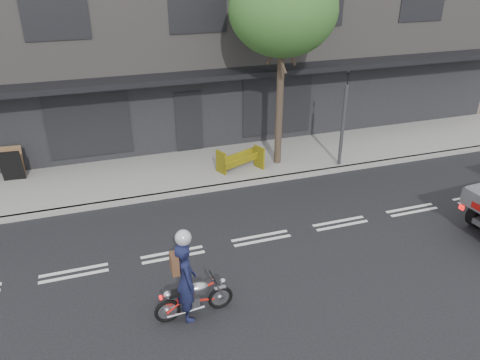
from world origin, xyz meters
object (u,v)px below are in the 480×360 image
object	(u,v)px
street_tree	(283,10)
motorcycle	(194,297)
rider	(186,281)
construction_barrier	(242,162)
sandwich_board	(11,166)
traffic_light_pole	(343,124)

from	to	relation	value
street_tree	motorcycle	bearing A→B (deg)	-125.21
motorcycle	rider	world-z (taller)	rider
rider	construction_barrier	xyz separation A→B (m)	(3.25, 6.02, -0.35)
street_tree	motorcycle	distance (m)	9.27
street_tree	sandwich_board	distance (m)	9.98
street_tree	rider	xyz separation A→B (m)	(-4.72, -6.47, -4.37)
traffic_light_pole	motorcycle	distance (m)	8.73
street_tree	sandwich_board	xyz separation A→B (m)	(-8.76, 1.33, -4.59)
motorcycle	traffic_light_pole	bearing A→B (deg)	37.73
motorcycle	rider	xyz separation A→B (m)	(-0.15, -0.00, 0.46)
street_tree	construction_barrier	xyz separation A→B (m)	(-1.47, -0.45, -4.72)
motorcycle	construction_barrier	world-z (taller)	construction_barrier
street_tree	construction_barrier	world-z (taller)	street_tree
rider	sandwich_board	xyz separation A→B (m)	(-4.04, 7.80, -0.22)
rider	construction_barrier	world-z (taller)	rider
street_tree	traffic_light_pole	xyz separation A→B (m)	(2.00, -0.85, -3.63)
sandwich_board	traffic_light_pole	bearing A→B (deg)	-7.58
rider	motorcycle	bearing A→B (deg)	-92.83
motorcycle	rider	bearing A→B (deg)	177.17
motorcycle	rider	distance (m)	0.48
street_tree	motorcycle	world-z (taller)	street_tree
traffic_light_pole	construction_barrier	size ratio (longest dim) A/B	2.39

